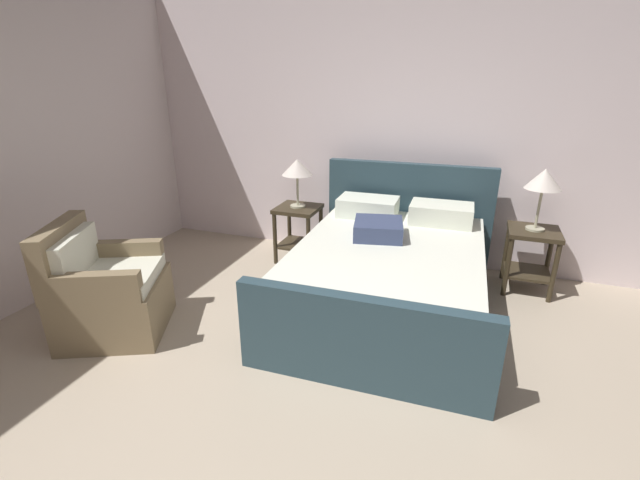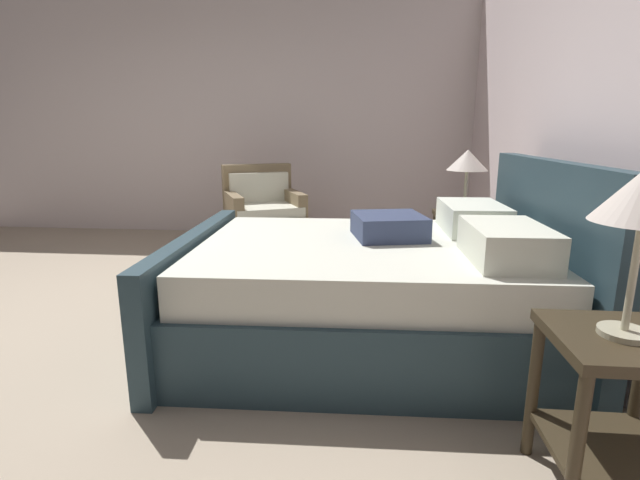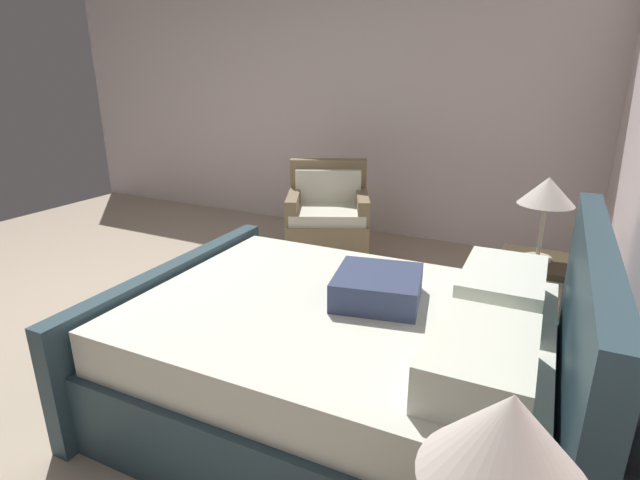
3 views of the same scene
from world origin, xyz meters
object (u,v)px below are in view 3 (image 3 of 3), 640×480
object	(u,v)px
table_lamp_right	(507,446)
table_lamp_left	(547,193)
nightstand_left	(532,289)
bed	(349,359)
armchair	(328,223)

from	to	relation	value
table_lamp_right	table_lamp_left	world-z (taller)	table_lamp_right
table_lamp_right	nightstand_left	size ratio (longest dim) A/B	0.93
bed	armchair	world-z (taller)	bed
table_lamp_left	armchair	world-z (taller)	table_lamp_left
table_lamp_right	armchair	xyz separation A→B (m)	(-3.14, -1.88, -0.70)
bed	armchair	size ratio (longest dim) A/B	2.25
bed	nightstand_left	bearing A→B (deg)	147.35
nightstand_left	armchair	xyz separation A→B (m)	(-0.85, -1.82, -0.06)
nightstand_left	armchair	distance (m)	2.01
table_lamp_right	armchair	distance (m)	3.73
bed	table_lamp_right	xyz separation A→B (m)	(1.15, 0.79, 0.71)
bed	nightstand_left	distance (m)	1.36
bed	armchair	distance (m)	2.27
armchair	table_lamp_left	bearing A→B (deg)	65.04
bed	table_lamp_right	bearing A→B (deg)	34.51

